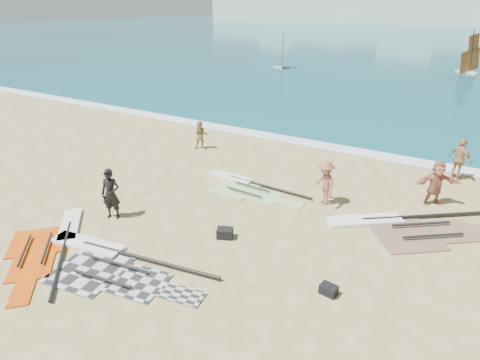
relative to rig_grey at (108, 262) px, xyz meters
The scene contains 17 objects.
ground 3.18m from the rig_grey, 31.07° to the left, with size 300.00×300.00×0.00m, color tan.
sea 133.67m from the rig_grey, 88.83° to the left, with size 300.00×240.00×0.06m, color #0D505D.
surf_line 14.21m from the rig_grey, 78.94° to the left, with size 300.00×1.20×0.04m, color white.
far_town 152.26m from the rig_grey, 94.90° to the left, with size 160.00×8.00×12.00m.
rig_grey is the anchor object (origin of this frame).
rig_green 7.06m from the rig_grey, 83.22° to the left, with size 5.12×2.11×0.20m.
rig_orange 10.33m from the rig_grey, 43.02° to the left, with size 6.12×4.88×0.21m.
rig_red 2.46m from the rig_grey, behind, with size 4.31×4.74×0.20m.
gear_bag_near 3.90m from the rig_grey, 53.22° to the left, with size 0.54×0.39×0.35m, color black.
gear_bag_far 6.74m from the rig_grey, 18.62° to the left, with size 0.46×0.32×0.28m, color black.
person_wetsuit 3.11m from the rig_grey, 133.26° to the left, with size 0.71×0.47×1.95m, color black.
beachgoer_left 10.81m from the rig_grey, 110.31° to the left, with size 0.76×0.59×1.56m, color #9F7F53.
beachgoer_mid 8.52m from the rig_grey, 59.22° to the left, with size 1.19×0.68×1.84m, color #A15D4A.
beachgoer_back 15.49m from the rig_grey, 55.78° to the left, with size 1.12×0.47×1.91m, color tan.
beachgoer_right 12.54m from the rig_grey, 49.62° to the left, with size 1.70×0.54×1.84m, color #B86C53.
windsurfer_left 41.01m from the rig_grey, 107.85° to the left, with size 2.25×2.46×3.99m.
windsurfer_centre 47.06m from the rig_grey, 81.32° to the left, with size 2.55×2.62×4.74m.
Camera 1 is at (6.12, -8.39, 7.45)m, focal length 30.00 mm.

